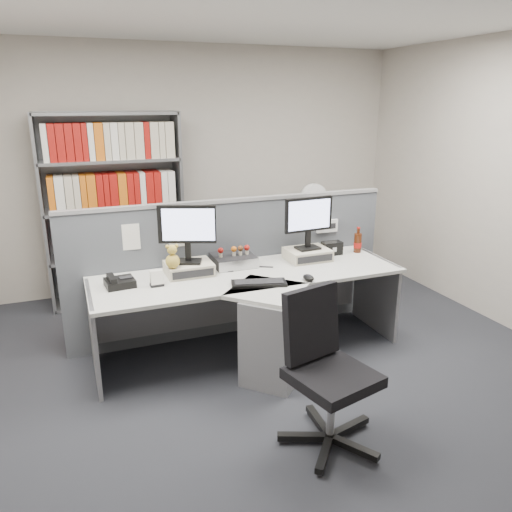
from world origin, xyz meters
name	(u,v)px	position (x,y,z in m)	size (l,w,h in m)	color
ground	(288,400)	(0.00, 0.00, 0.00)	(5.50, 5.50, 0.00)	#2D2F35
room_shell	(293,153)	(0.00, 0.00, 1.79)	(5.04, 5.54, 2.72)	#B8B0A4
partition	(233,266)	(0.00, 1.25, 0.65)	(3.00, 0.08, 1.27)	#52565D
desk	(258,312)	(0.00, 0.60, 0.46)	(2.60, 1.20, 0.72)	silver
monitor_riser_left	(189,268)	(-0.47, 0.98, 0.77)	(0.38, 0.31, 0.10)	beige
monitor_riser_right	(308,254)	(0.63, 0.98, 0.77)	(0.38, 0.31, 0.10)	beige
monitor_left	(187,229)	(-0.47, 0.98, 1.11)	(0.45, 0.21, 0.48)	black
monitor_right	(309,219)	(0.63, 0.98, 1.10)	(0.46, 0.16, 0.47)	black
desktop_pc	(233,260)	(-0.05, 1.06, 0.77)	(0.36, 0.32, 0.09)	black
figurines	(236,250)	(-0.04, 1.04, 0.87)	(0.29, 0.05, 0.09)	beige
keyboard	(259,283)	(-0.02, 0.53, 0.73)	(0.46, 0.26, 0.03)	black
mouse	(308,278)	(0.39, 0.48, 0.74)	(0.08, 0.12, 0.05)	black
desk_phone	(119,282)	(-1.05, 0.89, 0.76)	(0.24, 0.22, 0.09)	black
desk_calendar	(157,279)	(-0.77, 0.80, 0.77)	(0.11, 0.08, 0.13)	black
plush_toy	(172,258)	(-0.62, 0.89, 0.90)	(0.11, 0.11, 0.20)	gold
speaker	(332,248)	(0.91, 1.03, 0.78)	(0.19, 0.10, 0.12)	black
cola_bottle	(358,243)	(1.18, 1.02, 0.81)	(0.07, 0.07, 0.24)	#3F190A
shelving_unit	(115,213)	(-0.90, 2.44, 0.98)	(1.41, 0.40, 2.00)	gray
filing_cabinet	(311,259)	(1.20, 1.99, 0.35)	(0.45, 0.61, 0.70)	gray
desk_fan	(313,201)	(1.20, 1.99, 1.03)	(0.31, 0.19, 0.53)	white
office_chair	(324,365)	(0.03, -0.46, 0.53)	(0.65, 0.63, 0.98)	silver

